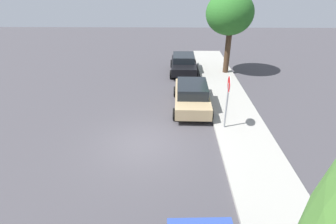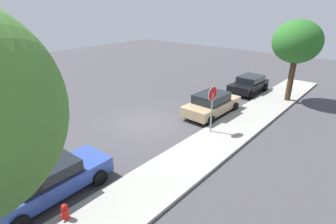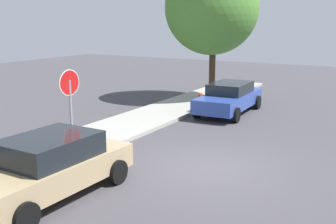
# 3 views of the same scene
# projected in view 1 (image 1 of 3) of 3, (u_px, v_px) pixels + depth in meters

# --- Properties ---
(ground_plane) EXTENTS (60.00, 60.00, 0.00)m
(ground_plane) POSITION_uv_depth(u_px,v_px,m) (142.00, 144.00, 11.77)
(ground_plane) COLOR #423F44
(sidewalk_curb) EXTENTS (32.00, 2.57, 0.14)m
(sidewalk_curb) POSITION_uv_depth(u_px,v_px,m) (247.00, 143.00, 11.67)
(sidewalk_curb) COLOR #9E9B93
(sidewalk_curb) RESTS_ON ground_plane
(stop_sign) EXTENTS (0.78, 0.08, 2.75)m
(stop_sign) POSITION_uv_depth(u_px,v_px,m) (228.00, 94.00, 12.01)
(stop_sign) COLOR gray
(stop_sign) RESTS_ON ground_plane
(parked_car_tan) EXTENTS (4.43, 2.14, 1.48)m
(parked_car_tan) POSITION_uv_depth(u_px,v_px,m) (192.00, 95.00, 14.68)
(parked_car_tan) COLOR tan
(parked_car_tan) RESTS_ON ground_plane
(parked_car_black) EXTENTS (3.95, 2.08, 1.35)m
(parked_car_black) POSITION_uv_depth(u_px,v_px,m) (184.00, 64.00, 20.13)
(parked_car_black) COLOR black
(parked_car_black) RESTS_ON ground_plane
(street_tree_near_corner) EXTENTS (3.34, 3.34, 5.88)m
(street_tree_near_corner) POSITION_uv_depth(u_px,v_px,m) (230.00, 14.00, 18.36)
(street_tree_near_corner) COLOR #422D1E
(street_tree_near_corner) RESTS_ON ground_plane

